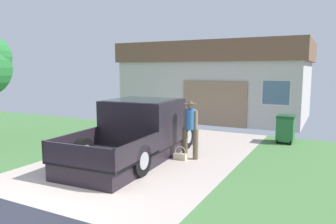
# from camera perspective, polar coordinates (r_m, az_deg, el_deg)

# --- Properties ---
(pickup_truck) EXTENTS (2.38, 5.13, 1.73)m
(pickup_truck) POSITION_cam_1_polar(r_m,az_deg,el_deg) (9.82, -4.85, -3.41)
(pickup_truck) COLOR black
(pickup_truck) RESTS_ON ground
(person_with_hat) EXTENTS (0.52, 0.38, 1.75)m
(person_with_hat) POSITION_cam_1_polar(r_m,az_deg,el_deg) (9.49, 4.00, -2.56)
(person_with_hat) COLOR brown
(person_with_hat) RESTS_ON ground
(handbag) EXTENTS (0.38, 0.17, 0.40)m
(handbag) POSITION_cam_1_polar(r_m,az_deg,el_deg) (9.52, 2.20, -7.78)
(handbag) COLOR beige
(handbag) RESTS_ON ground
(house_with_garage) EXTENTS (9.52, 5.93, 4.01)m
(house_with_garage) POSITION_cam_1_polar(r_m,az_deg,el_deg) (18.01, 8.86, 5.57)
(house_with_garage) COLOR beige
(house_with_garage) RESTS_ON ground
(wheeled_trash_bin) EXTENTS (0.60, 0.72, 1.01)m
(wheeled_trash_bin) POSITION_cam_1_polar(r_m,az_deg,el_deg) (12.30, 20.19, -2.66)
(wheeled_trash_bin) COLOR #286B38
(wheeled_trash_bin) RESTS_ON ground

